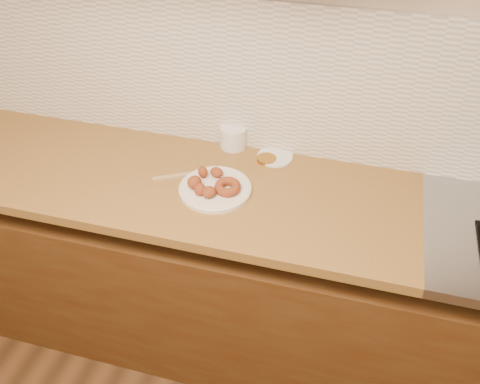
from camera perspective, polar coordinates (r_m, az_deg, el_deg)
name	(u,v)px	position (r m, az deg, el deg)	size (l,w,h in m)	color
wall_back	(305,45)	(1.88, 7.27, 16.03)	(4.00, 0.02, 2.70)	tan
base_cabinet	(274,291)	(2.20, 3.88, -11.00)	(3.60, 0.60, 0.77)	#4C3216
butcher_block	(117,174)	(2.04, -13.61, 2.02)	(2.30, 0.62, 0.04)	olive
backsplash	(301,85)	(1.93, 6.85, 11.79)	(3.60, 0.02, 0.60)	beige
donut_plate	(215,189)	(1.87, -2.80, 0.34)	(0.27, 0.27, 0.02)	silver
ring_donut	(227,187)	(1.84, -1.42, 0.60)	(0.10, 0.10, 0.03)	brown
fried_dough_chunks	(204,182)	(1.85, -4.09, 1.11)	(0.13, 0.19, 0.05)	brown
plastic_tub	(233,137)	(2.08, -0.75, 6.24)	(0.11, 0.11, 0.09)	silver
tub_lid	(275,157)	(2.04, 3.96, 3.97)	(0.14, 0.14, 0.01)	silver
brass_jar_lid	(267,159)	(2.02, 3.00, 3.72)	(0.08, 0.08, 0.01)	#A06F26
wooden_utensil	(174,177)	(1.94, -7.47, 1.70)	(0.16, 0.02, 0.01)	#A38155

